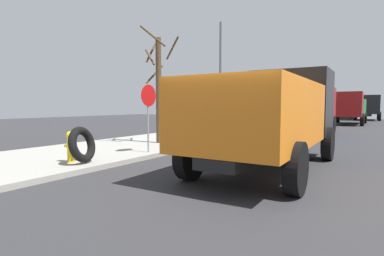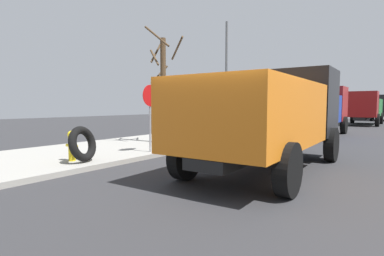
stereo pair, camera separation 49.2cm
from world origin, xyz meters
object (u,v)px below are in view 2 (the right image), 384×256
stop_sign (150,105)px  dump_truck_green (364,107)px  fire_hydrant (72,145)px  loose_tire (83,144)px  dump_truck_blue (315,109)px  street_light_pole (226,81)px  bare_tree (163,85)px  dump_truck_orange (272,112)px

stop_sign → dump_truck_green: 24.61m
fire_hydrant → loose_tire: loose_tire is taller
dump_truck_blue → street_light_pole: size_ratio=1.21×
bare_tree → fire_hydrant: bearing=-171.2°
dump_truck_orange → street_light_pole: street_light_pole is taller
loose_tire → street_light_pole: (8.10, -0.20, 2.35)m
bare_tree → dump_truck_blue: bearing=-25.5°
dump_truck_orange → street_light_pole: size_ratio=1.22×
dump_truck_orange → bare_tree: bare_tree is taller
dump_truck_blue → street_light_pole: 6.61m
dump_truck_blue → dump_truck_green: bearing=-4.9°
loose_tire → street_light_pole: bearing=-1.4°
stop_sign → dump_truck_orange: size_ratio=0.34×
loose_tire → dump_truck_orange: (3.09, -4.52, 0.92)m
dump_truck_green → stop_sign: bearing=170.8°
stop_sign → loose_tire: bearing=174.3°
dump_truck_blue → dump_truck_green: (13.00, -1.12, 0.00)m
fire_hydrant → dump_truck_green: bearing=-9.7°
loose_tire → dump_truck_green: bearing=-8.9°
stop_sign → dump_truck_green: (24.29, -3.95, -0.20)m
bare_tree → street_light_pole: street_light_pole is taller
dump_truck_blue → loose_tire: bearing=167.5°
loose_tire → dump_truck_blue: 14.24m
fire_hydrant → dump_truck_orange: (3.18, -4.93, 0.98)m
fire_hydrant → stop_sign: size_ratio=0.38×
loose_tire → dump_truck_blue: bearing=-12.5°
fire_hydrant → dump_truck_orange: 5.95m
fire_hydrant → dump_truck_blue: (13.96, -3.50, 0.98)m
dump_truck_orange → bare_tree: size_ratio=1.40×
loose_tire → dump_truck_orange: 5.55m
bare_tree → street_light_pole: bearing=-23.5°
loose_tire → stop_sign: stop_sign is taller
dump_truck_blue → stop_sign: bearing=166.0°
dump_truck_blue → dump_truck_green: same height
dump_truck_green → dump_truck_orange: bearing=-179.2°
dump_truck_orange → street_light_pole: (5.01, 4.32, 1.43)m
fire_hydrant → stop_sign: 2.99m
street_light_pole → fire_hydrant: bearing=175.7°
loose_tire → stop_sign: (2.58, -0.26, 1.12)m
stop_sign → dump_truck_orange: dump_truck_orange is taller
stop_sign → bare_tree: bare_tree is taller
street_light_pole → loose_tire: bearing=178.6°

